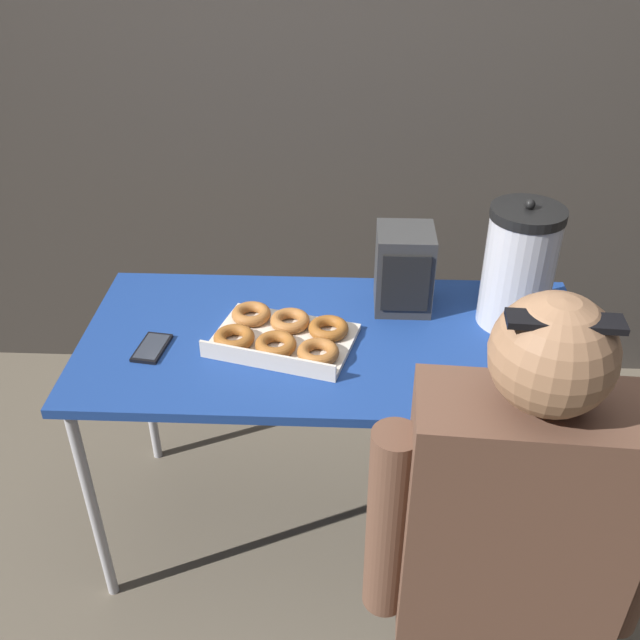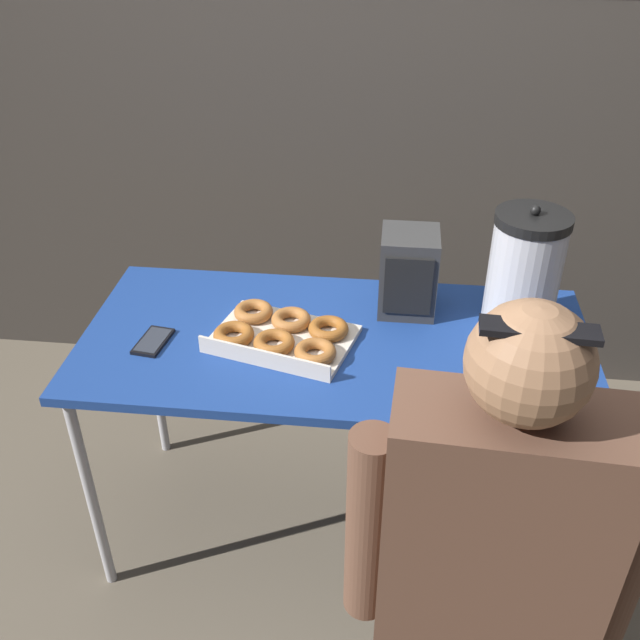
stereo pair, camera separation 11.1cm
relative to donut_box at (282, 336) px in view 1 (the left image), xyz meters
The scene contains 8 objects.
ground_plane 0.81m from the donut_box, 11.52° to the left, with size 12.00×12.00×0.00m, color brown.
back_wall 1.19m from the donut_box, 81.66° to the left, with size 6.00×0.11×2.80m.
folding_table 0.17m from the donut_box, 11.52° to the left, with size 1.44×0.69×0.77m.
donut_box is the anchor object (origin of this frame).
coffee_urn 0.69m from the donut_box, 12.20° to the left, with size 0.20×0.23×0.38m.
cell_phone 0.36m from the donut_box, behind, with size 0.09×0.14×0.01m.
space_heater 0.42m from the donut_box, 32.07° to the left, with size 0.17×0.17×0.25m.
person_seated 0.84m from the donut_box, 49.67° to the right, with size 0.61×0.27×1.32m.
Camera 1 is at (0.03, -1.66, 1.93)m, focal length 40.00 mm.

